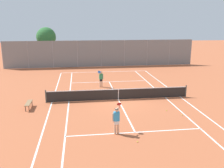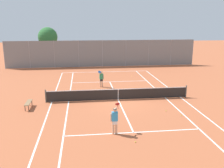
# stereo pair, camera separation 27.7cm
# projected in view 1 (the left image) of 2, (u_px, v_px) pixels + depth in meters

# --- Properties ---
(ground_plane) EXTENTS (120.00, 120.00, 0.00)m
(ground_plane) POSITION_uv_depth(u_px,v_px,m) (118.00, 100.00, 21.06)
(ground_plane) COLOR #B25B38
(court_line_markings) EXTENTS (11.10, 23.90, 0.01)m
(court_line_markings) POSITION_uv_depth(u_px,v_px,m) (118.00, 100.00, 21.06)
(court_line_markings) COLOR white
(court_line_markings) RESTS_ON ground
(tennis_net) EXTENTS (12.00, 0.10, 1.07)m
(tennis_net) POSITION_uv_depth(u_px,v_px,m) (118.00, 94.00, 20.93)
(tennis_net) COLOR #474C47
(tennis_net) RESTS_ON ground
(player_near_side) EXTENTS (0.64, 0.75, 1.77)m
(player_near_side) POSITION_uv_depth(u_px,v_px,m) (117.00, 119.00, 14.51)
(player_near_side) COLOR #D8A884
(player_near_side) RESTS_ON ground
(player_far_left) EXTENTS (0.61, 0.77, 1.77)m
(player_far_left) POSITION_uv_depth(u_px,v_px,m) (101.00, 78.00, 24.82)
(player_far_left) COLOR #D8A884
(player_far_left) RESTS_ON ground
(loose_tennis_ball_0) EXTENTS (0.07, 0.07, 0.07)m
(loose_tennis_ball_0) POSITION_uv_depth(u_px,v_px,m) (137.00, 142.00, 13.69)
(loose_tennis_ball_0) COLOR #D1DB33
(loose_tennis_ball_0) RESTS_ON ground
(loose_tennis_ball_1) EXTENTS (0.07, 0.07, 0.07)m
(loose_tennis_ball_1) POSITION_uv_depth(u_px,v_px,m) (182.00, 115.00, 17.55)
(loose_tennis_ball_1) COLOR #D1DB33
(loose_tennis_ball_1) RESTS_ON ground
(loose_tennis_ball_2) EXTENTS (0.07, 0.07, 0.07)m
(loose_tennis_ball_2) POSITION_uv_depth(u_px,v_px,m) (131.00, 76.00, 29.77)
(loose_tennis_ball_2) COLOR #D1DB33
(loose_tennis_ball_2) RESTS_ON ground
(loose_tennis_ball_3) EXTENTS (0.07, 0.07, 0.07)m
(loose_tennis_ball_3) POSITION_uv_depth(u_px,v_px,m) (167.00, 110.00, 18.44)
(loose_tennis_ball_3) COLOR #D1DB33
(loose_tennis_ball_3) RESTS_ON ground
(courtside_bench) EXTENTS (0.36, 1.50, 0.47)m
(courtside_bench) POSITION_uv_depth(u_px,v_px,m) (29.00, 103.00, 18.87)
(courtside_bench) COLOR olive
(courtside_bench) RESTS_ON ground
(back_fence) EXTENTS (27.17, 0.08, 3.79)m
(back_fence) POSITION_uv_depth(u_px,v_px,m) (101.00, 54.00, 35.72)
(back_fence) COLOR gray
(back_fence) RESTS_ON ground
(tree_behind_left) EXTENTS (2.87, 2.87, 5.55)m
(tree_behind_left) POSITION_uv_depth(u_px,v_px,m) (46.00, 38.00, 36.99)
(tree_behind_left) COLOR brown
(tree_behind_left) RESTS_ON ground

